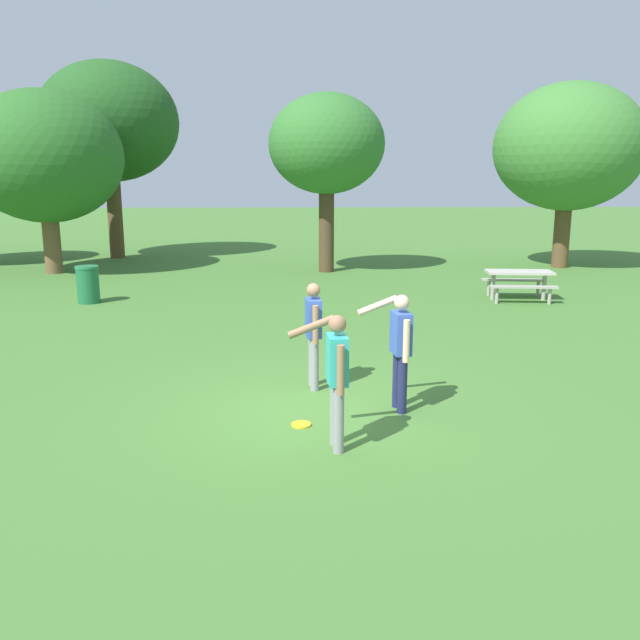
% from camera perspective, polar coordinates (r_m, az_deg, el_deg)
% --- Properties ---
extents(ground_plane, '(120.00, 120.00, 0.00)m').
position_cam_1_polar(ground_plane, '(9.36, -0.15, -7.68)').
color(ground_plane, '#447530').
extents(person_thrower, '(0.71, 0.61, 1.64)m').
position_cam_1_polar(person_thrower, '(7.75, 1.39, -4.51)').
color(person_thrower, gray).
rests_on(person_thrower, ground).
extents(person_catcher, '(0.26, 0.61, 1.64)m').
position_cam_1_polar(person_catcher, '(9.98, -0.57, -0.75)').
color(person_catcher, gray).
rests_on(person_catcher, ground).
extents(person_bystander, '(0.73, 0.61, 1.64)m').
position_cam_1_polar(person_bystander, '(9.09, 6.94, -2.04)').
color(person_bystander, '#1E234C').
rests_on(person_bystander, ground).
extents(frisbee, '(0.26, 0.26, 0.03)m').
position_cam_1_polar(frisbee, '(8.75, -1.65, -9.06)').
color(frisbee, yellow).
rests_on(frisbee, ground).
extents(picnic_table_near, '(1.84, 1.59, 0.77)m').
position_cam_1_polar(picnic_table_near, '(18.09, 16.88, 3.45)').
color(picnic_table_near, '#B2ADA3').
rests_on(picnic_table_near, ground).
extents(trash_can_beside_table, '(0.59, 0.59, 0.96)m').
position_cam_1_polar(trash_can_beside_table, '(17.92, -19.49, 2.93)').
color(trash_can_beside_table, '#1E663D').
rests_on(trash_can_beside_table, ground).
extents(tree_broad_center, '(5.01, 5.01, 5.95)m').
position_cam_1_polar(tree_broad_center, '(23.76, -22.79, 12.89)').
color(tree_broad_center, brown).
rests_on(tree_broad_center, ground).
extents(tree_far_right, '(5.33, 5.33, 7.50)m').
position_cam_1_polar(tree_far_right, '(27.63, -17.84, 15.98)').
color(tree_far_right, brown).
rests_on(tree_far_right, ground).
extents(tree_slender_mid, '(3.84, 3.84, 5.87)m').
position_cam_1_polar(tree_slender_mid, '(22.38, 0.58, 14.92)').
color(tree_slender_mid, '#4C3823').
rests_on(tree_slender_mid, ground).
extents(tree_back_left, '(5.11, 5.11, 6.36)m').
position_cam_1_polar(tree_back_left, '(24.97, 20.76, 13.81)').
color(tree_back_left, brown).
rests_on(tree_back_left, ground).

